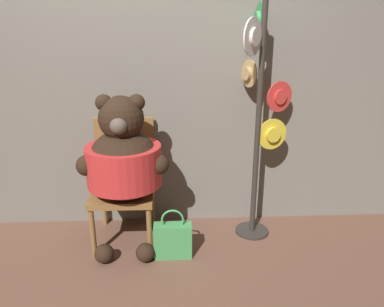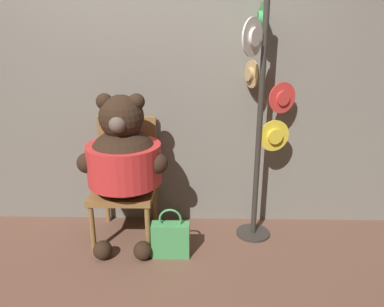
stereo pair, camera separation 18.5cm
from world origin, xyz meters
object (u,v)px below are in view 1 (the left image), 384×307
at_px(chair, 124,178).
at_px(teddy_bear, 124,161).
at_px(hat_display_rack, 260,109).
at_px(handbag_on_ground, 173,239).

height_order(chair, teddy_bear, teddy_bear).
relative_size(hat_display_rack, handbag_on_ground, 4.68).
height_order(teddy_bear, hat_display_rack, hat_display_rack).
xyz_separation_m(teddy_bear, hat_display_rack, (1.04, 0.16, 0.35)).
relative_size(chair, handbag_on_ground, 2.44).
xyz_separation_m(chair, hat_display_rack, (1.07, -0.02, 0.56)).
distance_m(chair, teddy_bear, 0.28).
distance_m(teddy_bear, handbag_on_ground, 0.70).
bearing_deg(chair, handbag_on_ground, -43.49).
bearing_deg(teddy_bear, hat_display_rack, 8.67).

